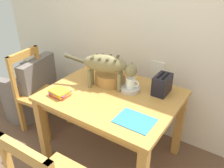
# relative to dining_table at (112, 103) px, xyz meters

# --- Properties ---
(wall_rear) EXTENTS (4.35, 0.11, 2.50)m
(wall_rear) POSITION_rel_dining_table_xyz_m (0.08, 0.65, 0.60)
(wall_rear) COLOR silver
(wall_rear) RESTS_ON ground_plane
(dining_table) EXTENTS (1.15, 0.90, 0.74)m
(dining_table) POSITION_rel_dining_table_xyz_m (0.00, 0.00, 0.00)
(dining_table) COLOR #C18941
(dining_table) RESTS_ON ground_plane
(cat) EXTENTS (0.64, 0.27, 0.32)m
(cat) POSITION_rel_dining_table_xyz_m (-0.09, 0.07, 0.32)
(cat) COLOR olive
(cat) RESTS_ON dining_table
(saucer_bowl) EXTENTS (0.18, 0.18, 0.04)m
(saucer_bowl) POSITION_rel_dining_table_xyz_m (0.11, 0.14, 0.11)
(saucer_bowl) COLOR #BBB3A9
(saucer_bowl) RESTS_ON dining_table
(coffee_mug) EXTENTS (0.13, 0.08, 0.09)m
(coffee_mug) POSITION_rel_dining_table_xyz_m (0.11, 0.14, 0.18)
(coffee_mug) COLOR white
(coffee_mug) RESTS_ON saucer_bowl
(magazine) EXTENTS (0.28, 0.22, 0.01)m
(magazine) POSITION_rel_dining_table_xyz_m (0.36, -0.23, 0.09)
(magazine) COLOR teal
(magazine) RESTS_ON dining_table
(book_stack) EXTENTS (0.17, 0.14, 0.06)m
(book_stack) POSITION_rel_dining_table_xyz_m (-0.36, -0.28, 0.12)
(book_stack) COLOR red
(book_stack) RESTS_ON dining_table
(wicker_basket) EXTENTS (0.29, 0.29, 0.11)m
(wicker_basket) POSITION_rel_dining_table_xyz_m (-0.13, 0.16, 0.15)
(wicker_basket) COLOR #A8773B
(wicker_basket) RESTS_ON dining_table
(toaster) EXTENTS (0.12, 0.20, 0.18)m
(toaster) POSITION_rel_dining_table_xyz_m (0.36, 0.26, 0.18)
(toaster) COLOR black
(toaster) RESTS_ON dining_table
(wooden_chair_near) EXTENTS (0.46, 0.46, 0.93)m
(wooden_chair_near) POSITION_rel_dining_table_xyz_m (-0.96, -0.05, -0.19)
(wooden_chair_near) COLOR #C1873B
(wooden_chair_near) RESTS_ON ground_plane
(wicker_armchair) EXTENTS (0.65, 0.67, 0.78)m
(wicker_armchair) POSITION_rel_dining_table_xyz_m (-1.31, 0.05, -0.37)
(wicker_armchair) COLOR #6B635D
(wicker_armchair) RESTS_ON ground_plane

